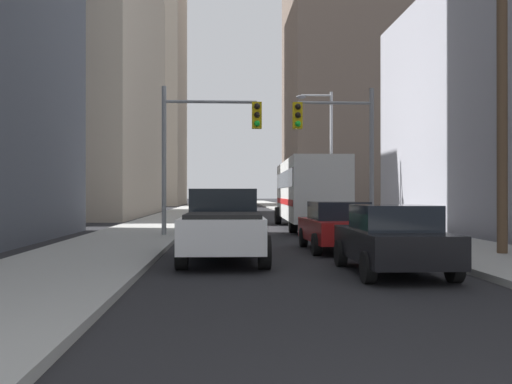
{
  "coord_description": "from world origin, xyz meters",
  "views": [
    {
      "loc": [
        -1.77,
        -2.12,
        1.77
      ],
      "look_at": [
        0.0,
        30.06,
        1.86
      ],
      "focal_mm": 40.48,
      "sensor_mm": 36.0,
      "label": 1
    }
  ],
  "objects_px": {
    "pickup_truck_white": "(223,225)",
    "sedan_red": "(337,226)",
    "traffic_signal_near_left": "(207,136)",
    "traffic_signal_near_right": "(338,137)",
    "city_bus": "(308,190)",
    "sedan_black": "(392,239)",
    "sedan_beige": "(226,209)",
    "sedan_green": "(221,218)"
  },
  "relations": [
    {
      "from": "sedan_green",
      "to": "sedan_black",
      "type": "bearing_deg",
      "value": -71.29
    },
    {
      "from": "sedan_black",
      "to": "traffic_signal_near_right",
      "type": "bearing_deg",
      "value": 85.31
    },
    {
      "from": "traffic_signal_near_left",
      "to": "sedan_red",
      "type": "bearing_deg",
      "value": -51.44
    },
    {
      "from": "sedan_black",
      "to": "traffic_signal_near_right",
      "type": "distance_m",
      "value": 10.87
    },
    {
      "from": "sedan_red",
      "to": "traffic_signal_near_right",
      "type": "bearing_deg",
      "value": 78.59
    },
    {
      "from": "pickup_truck_white",
      "to": "sedan_black",
      "type": "bearing_deg",
      "value": -36.99
    },
    {
      "from": "sedan_black",
      "to": "sedan_red",
      "type": "distance_m",
      "value": 5.11
    },
    {
      "from": "city_bus",
      "to": "sedan_red",
      "type": "xyz_separation_m",
      "value": [
        -0.78,
        -11.52,
        -1.16
      ]
    },
    {
      "from": "sedan_green",
      "to": "sedan_red",
      "type": "bearing_deg",
      "value": -59.74
    },
    {
      "from": "sedan_beige",
      "to": "city_bus",
      "type": "bearing_deg",
      "value": -60.32
    },
    {
      "from": "city_bus",
      "to": "traffic_signal_near_right",
      "type": "relative_size",
      "value": 1.93
    },
    {
      "from": "sedan_red",
      "to": "sedan_beige",
      "type": "bearing_deg",
      "value": 100.17
    },
    {
      "from": "sedan_beige",
      "to": "sedan_green",
      "type": "bearing_deg",
      "value": -91.12
    },
    {
      "from": "sedan_red",
      "to": "traffic_signal_near_right",
      "type": "height_order",
      "value": "traffic_signal_near_right"
    },
    {
      "from": "city_bus",
      "to": "sedan_beige",
      "type": "xyz_separation_m",
      "value": [
        -4.16,
        7.3,
        -1.16
      ]
    },
    {
      "from": "sedan_beige",
      "to": "traffic_signal_near_right",
      "type": "relative_size",
      "value": 0.71
    },
    {
      "from": "pickup_truck_white",
      "to": "sedan_red",
      "type": "height_order",
      "value": "pickup_truck_white"
    },
    {
      "from": "city_bus",
      "to": "sedan_green",
      "type": "relative_size",
      "value": 2.72
    },
    {
      "from": "city_bus",
      "to": "traffic_signal_near_left",
      "type": "height_order",
      "value": "traffic_signal_near_left"
    },
    {
      "from": "pickup_truck_white",
      "to": "sedan_black",
      "type": "xyz_separation_m",
      "value": [
        3.71,
        -2.8,
        -0.16
      ]
    },
    {
      "from": "city_bus",
      "to": "traffic_signal_near_left",
      "type": "bearing_deg",
      "value": -128.23
    },
    {
      "from": "pickup_truck_white",
      "to": "sedan_red",
      "type": "xyz_separation_m",
      "value": [
        3.5,
        2.31,
        -0.16
      ]
    },
    {
      "from": "sedan_beige",
      "to": "traffic_signal_near_right",
      "type": "xyz_separation_m",
      "value": [
        4.43,
        -13.59,
        3.25
      ]
    },
    {
      "from": "city_bus",
      "to": "pickup_truck_white",
      "type": "bearing_deg",
      "value": -107.23
    },
    {
      "from": "sedan_green",
      "to": "pickup_truck_white",
      "type": "bearing_deg",
      "value": -89.2
    },
    {
      "from": "sedan_beige",
      "to": "traffic_signal_near_left",
      "type": "distance_m",
      "value": 14.0
    },
    {
      "from": "traffic_signal_near_left",
      "to": "pickup_truck_white",
      "type": "bearing_deg",
      "value": -84.95
    },
    {
      "from": "pickup_truck_white",
      "to": "traffic_signal_near_right",
      "type": "xyz_separation_m",
      "value": [
        4.56,
        7.54,
        3.08
      ]
    },
    {
      "from": "city_bus",
      "to": "pickup_truck_white",
      "type": "relative_size",
      "value": 2.13
    },
    {
      "from": "sedan_black",
      "to": "sedan_green",
      "type": "xyz_separation_m",
      "value": [
        -3.83,
        11.32,
        0.0
      ]
    },
    {
      "from": "sedan_green",
      "to": "city_bus",
      "type": "bearing_deg",
      "value": 50.31
    },
    {
      "from": "pickup_truck_white",
      "to": "traffic_signal_near_right",
      "type": "distance_m",
      "value": 9.34
    },
    {
      "from": "sedan_beige",
      "to": "traffic_signal_near_left",
      "type": "height_order",
      "value": "traffic_signal_near_left"
    },
    {
      "from": "sedan_black",
      "to": "traffic_signal_near_left",
      "type": "xyz_separation_m",
      "value": [
        -4.38,
        10.34,
        3.28
      ]
    },
    {
      "from": "sedan_red",
      "to": "traffic_signal_near_right",
      "type": "distance_m",
      "value": 6.25
    },
    {
      "from": "traffic_signal_near_left",
      "to": "city_bus",
      "type": "bearing_deg",
      "value": 51.77
    },
    {
      "from": "sedan_red",
      "to": "traffic_signal_near_left",
      "type": "distance_m",
      "value": 7.45
    },
    {
      "from": "sedan_beige",
      "to": "pickup_truck_white",
      "type": "bearing_deg",
      "value": -90.35
    },
    {
      "from": "pickup_truck_white",
      "to": "traffic_signal_near_left",
      "type": "relative_size",
      "value": 0.91
    },
    {
      "from": "sedan_black",
      "to": "traffic_signal_near_right",
      "type": "height_order",
      "value": "traffic_signal_near_right"
    },
    {
      "from": "sedan_black",
      "to": "sedan_beige",
      "type": "distance_m",
      "value": 24.2
    },
    {
      "from": "city_bus",
      "to": "sedan_black",
      "type": "height_order",
      "value": "city_bus"
    }
  ]
}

